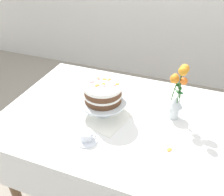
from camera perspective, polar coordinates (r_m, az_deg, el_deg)
name	(u,v)px	position (r m, az deg, el deg)	size (l,w,h in m)	color
ground_plane	(116,188)	(2.04, 1.04, -20.52)	(12.00, 12.00, 0.00)	#9E9384
dining_table	(116,129)	(1.53, 0.92, -7.31)	(1.40, 1.00, 0.74)	white
linen_napkin	(103,113)	(1.50, -2.05, -3.57)	(0.32, 0.32, 0.00)	white
cake_stand	(103,102)	(1.45, -2.11, -1.04)	(0.29, 0.29, 0.10)	silver
layer_cake	(103,92)	(1.41, -2.17, 1.34)	(0.23, 0.23, 0.11)	brown
flower_vase	(177,95)	(1.43, 15.08, 0.76)	(0.10, 0.11, 0.35)	silver
teacup	(86,137)	(1.32, -6.09, -9.07)	(0.13, 0.13, 0.05)	white
loose_petal_0	(169,150)	(1.31, 13.42, -11.82)	(0.03, 0.02, 0.00)	orange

